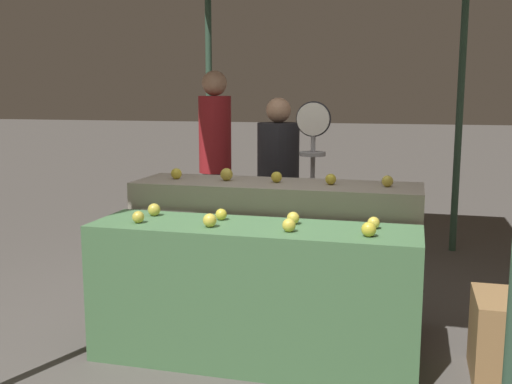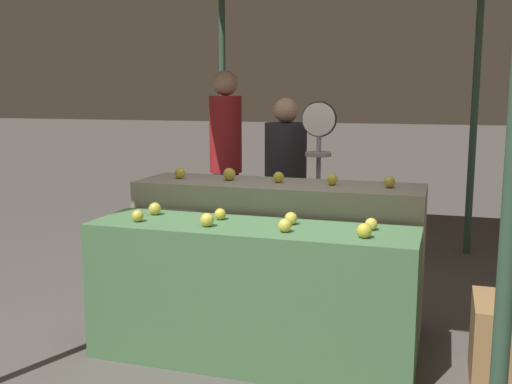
# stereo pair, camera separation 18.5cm
# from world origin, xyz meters

# --- Properties ---
(ground_plane) EXTENTS (60.00, 60.00, 0.00)m
(ground_plane) POSITION_xyz_m (0.00, 0.00, 0.00)
(ground_plane) COLOR #59544F
(display_counter_front) EXTENTS (1.94, 0.55, 0.84)m
(display_counter_front) POSITION_xyz_m (0.00, 0.00, 0.42)
(display_counter_front) COLOR #4C7A4C
(display_counter_front) RESTS_ON ground_plane
(display_counter_back) EXTENTS (1.94, 0.55, 1.01)m
(display_counter_back) POSITION_xyz_m (0.00, 0.60, 0.50)
(display_counter_back) COLOR gray
(display_counter_back) RESTS_ON ground_plane
(apple_front_0) EXTENTS (0.07, 0.07, 0.07)m
(apple_front_0) POSITION_xyz_m (-0.68, -0.11, 0.87)
(apple_front_0) COLOR gold
(apple_front_0) RESTS_ON display_counter_front
(apple_front_1) EXTENTS (0.08, 0.08, 0.08)m
(apple_front_1) POSITION_xyz_m (-0.23, -0.10, 0.88)
(apple_front_1) COLOR yellow
(apple_front_1) RESTS_ON display_counter_front
(apple_front_2) EXTENTS (0.08, 0.08, 0.08)m
(apple_front_2) POSITION_xyz_m (0.24, -0.10, 0.88)
(apple_front_2) COLOR yellow
(apple_front_2) RESTS_ON display_counter_front
(apple_front_3) EXTENTS (0.08, 0.08, 0.08)m
(apple_front_3) POSITION_xyz_m (0.68, -0.11, 0.88)
(apple_front_3) COLOR gold
(apple_front_3) RESTS_ON display_counter_front
(apple_front_4) EXTENTS (0.08, 0.08, 0.08)m
(apple_front_4) POSITION_xyz_m (-0.68, 0.12, 0.88)
(apple_front_4) COLOR gold
(apple_front_4) RESTS_ON display_counter_front
(apple_front_5) EXTENTS (0.07, 0.07, 0.07)m
(apple_front_5) POSITION_xyz_m (-0.23, 0.10, 0.87)
(apple_front_5) COLOR gold
(apple_front_5) RESTS_ON display_counter_front
(apple_front_6) EXTENTS (0.07, 0.07, 0.07)m
(apple_front_6) POSITION_xyz_m (0.22, 0.10, 0.87)
(apple_front_6) COLOR yellow
(apple_front_6) RESTS_ON display_counter_front
(apple_front_7) EXTENTS (0.07, 0.07, 0.07)m
(apple_front_7) POSITION_xyz_m (0.69, 0.10, 0.87)
(apple_front_7) COLOR yellow
(apple_front_7) RESTS_ON display_counter_front
(apple_back_0) EXTENTS (0.08, 0.08, 0.08)m
(apple_back_0) POSITION_xyz_m (-0.72, 0.59, 1.04)
(apple_back_0) COLOR gold
(apple_back_0) RESTS_ON display_counter_back
(apple_back_1) EXTENTS (0.09, 0.09, 0.09)m
(apple_back_1) POSITION_xyz_m (-0.35, 0.61, 1.05)
(apple_back_1) COLOR gold
(apple_back_1) RESTS_ON display_counter_back
(apple_back_2) EXTENTS (0.07, 0.07, 0.07)m
(apple_back_2) POSITION_xyz_m (0.00, 0.61, 1.04)
(apple_back_2) COLOR gold
(apple_back_2) RESTS_ON display_counter_back
(apple_back_3) EXTENTS (0.07, 0.07, 0.07)m
(apple_back_3) POSITION_xyz_m (0.37, 0.61, 1.04)
(apple_back_3) COLOR gold
(apple_back_3) RESTS_ON display_counter_back
(apple_back_4) EXTENTS (0.07, 0.07, 0.07)m
(apple_back_4) POSITION_xyz_m (0.74, 0.61, 1.04)
(apple_back_4) COLOR gold
(apple_back_4) RESTS_ON display_counter_back
(produce_scale) EXTENTS (0.27, 0.20, 1.55)m
(produce_scale) POSITION_xyz_m (0.14, 1.23, 1.12)
(produce_scale) COLOR #99999E
(produce_scale) RESTS_ON ground_plane
(person_vendor_at_scale) EXTENTS (0.45, 0.45, 1.57)m
(person_vendor_at_scale) POSITION_xyz_m (-0.20, 1.55, 0.90)
(person_vendor_at_scale) COLOR #2D2D38
(person_vendor_at_scale) RESTS_ON ground_plane
(person_customer_left) EXTENTS (0.42, 0.42, 1.82)m
(person_customer_left) POSITION_xyz_m (-0.97, 2.18, 1.08)
(person_customer_left) COLOR #2D2D38
(person_customer_left) RESTS_ON ground_plane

